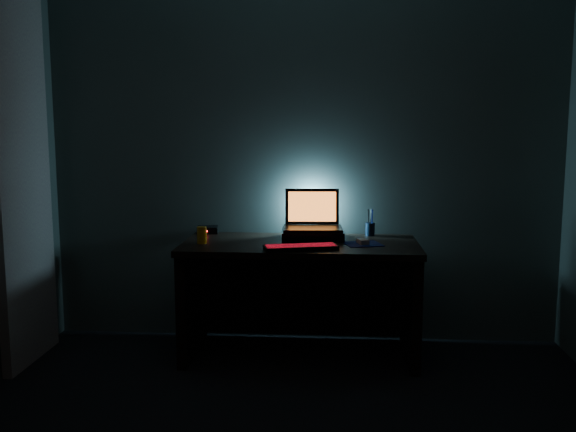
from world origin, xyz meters
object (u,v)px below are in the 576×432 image
object	(u,v)px
laptop	(312,220)
router	(208,230)
pen_cup	(370,229)
juice_glass	(202,235)
keyboard	(301,247)
mouse	(363,241)

from	to	relation	value
laptop	router	size ratio (longest dim) A/B	2.54
pen_cup	juice_glass	world-z (taller)	juice_glass
keyboard	router	size ratio (longest dim) A/B	2.98
pen_cup	router	xyz separation A→B (m)	(-1.12, 0.03, -0.02)
laptop	pen_cup	world-z (taller)	laptop
mouse	router	world-z (taller)	router
keyboard	juice_glass	bearing A→B (deg)	151.75
mouse	juice_glass	xyz separation A→B (m)	(-1.01, -0.05, 0.04)
laptop	mouse	bearing A→B (deg)	-37.60
laptop	router	bearing A→B (deg)	167.35
keyboard	mouse	xyz separation A→B (m)	(0.38, 0.20, 0.00)
keyboard	router	distance (m)	0.86
mouse	pen_cup	size ratio (longest dim) A/B	1.03
laptop	router	distance (m)	0.74
mouse	pen_cup	world-z (taller)	pen_cup
juice_glass	router	size ratio (longest dim) A/B	0.68
keyboard	pen_cup	distance (m)	0.67
mouse	juice_glass	bearing A→B (deg)	165.87
laptop	pen_cup	xyz separation A→B (m)	(0.39, 0.09, -0.08)
laptop	mouse	world-z (taller)	laptop
keyboard	mouse	distance (m)	0.43
keyboard	pen_cup	world-z (taller)	pen_cup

